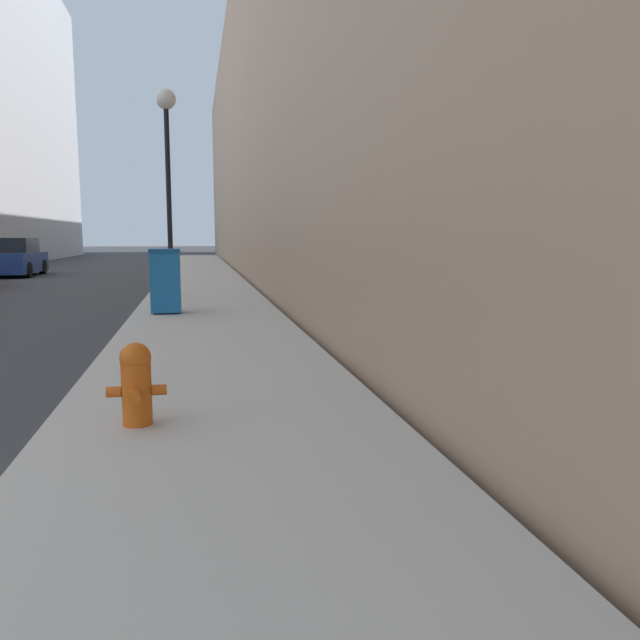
# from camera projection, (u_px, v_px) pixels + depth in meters

# --- Properties ---
(sidewalk_right) EXTENTS (3.02, 60.00, 0.13)m
(sidewalk_right) POSITION_uv_depth(u_px,v_px,m) (203.00, 284.00, 21.39)
(sidewalk_right) COLOR #B7B2A8
(sidewalk_right) RESTS_ON ground
(building_right_stone) EXTENTS (12.00, 60.00, 13.00)m
(building_right_stone) POSITION_uv_depth(u_px,v_px,m) (359.00, 134.00, 29.77)
(building_right_stone) COLOR #9E7F66
(building_right_stone) RESTS_ON ground
(fire_hydrant) EXTENTS (0.48, 0.37, 0.70)m
(fire_hydrant) POSITION_uv_depth(u_px,v_px,m) (136.00, 382.00, 5.19)
(fire_hydrant) COLOR #D15614
(fire_hydrant) RESTS_ON sidewalk_right
(trash_bin) EXTENTS (0.60, 0.59, 1.31)m
(trash_bin) POSITION_uv_depth(u_px,v_px,m) (165.00, 280.00, 12.65)
(trash_bin) COLOR #19609E
(trash_bin) RESTS_ON sidewalk_right
(lamppost) EXTENTS (0.48, 0.48, 5.07)m
(lamppost) POSITION_uv_depth(u_px,v_px,m) (167.00, 150.00, 15.13)
(lamppost) COLOR black
(lamppost) RESTS_ON sidewalk_right
(parked_sedan_far) EXTENTS (1.95, 4.32, 1.62)m
(parked_sedan_far) POSITION_uv_depth(u_px,v_px,m) (13.00, 258.00, 26.40)
(parked_sedan_far) COLOR navy
(parked_sedan_far) RESTS_ON ground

